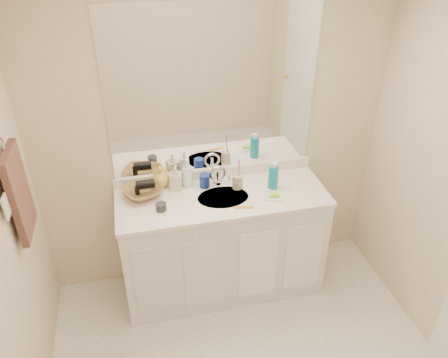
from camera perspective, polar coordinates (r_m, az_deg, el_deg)
wall_back at (r=3.21m, az=-1.31°, el=5.27°), size 2.60×0.02×2.40m
vanity_cabinet at (r=3.41m, az=-0.19°, el=-8.51°), size 1.50×0.55×0.85m
countertop at (r=3.15m, az=-0.21°, el=-2.39°), size 1.52×0.57×0.03m
backsplash at (r=3.33m, az=-1.20°, el=0.85°), size 1.52×0.03×0.08m
sink_basin at (r=3.13m, az=-0.12°, el=-2.55°), size 0.37×0.37×0.02m
faucet at (r=3.24m, az=-0.84°, el=0.19°), size 0.02×0.02×0.11m
mirror at (r=3.06m, az=-1.37°, el=11.26°), size 1.48×0.01×1.20m
blue_mug at (r=3.21m, az=-2.55°, el=-0.22°), size 0.09×0.09×0.10m
tan_cup at (r=3.20m, az=1.77°, el=-0.37°), size 0.08×0.08×0.10m
toothbrush at (r=3.15m, az=1.97°, el=1.17°), size 0.02×0.04×0.19m
mouthwash_bottle at (r=3.20m, az=6.44°, el=0.23°), size 0.09×0.09×0.17m
soap_dish at (r=3.13m, az=6.57°, el=-2.38°), size 0.14×0.12×0.01m
green_soap at (r=3.12m, az=6.59°, el=-2.11°), size 0.07×0.06×0.02m
orange_comb at (r=3.01m, az=2.59°, el=-3.72°), size 0.13×0.05×0.01m
dark_jar at (r=3.01m, az=-8.21°, el=-3.61°), size 0.10×0.10×0.05m
soap_bottle_white at (r=3.21m, az=-4.80°, el=0.84°), size 0.09×0.09×0.22m
soap_bottle_cream at (r=3.19m, az=-6.29°, el=0.22°), size 0.10×0.11×0.19m
soap_bottle_yellow at (r=3.23m, az=-8.28°, el=0.29°), size 0.13×0.13×0.16m
wicker_basket at (r=3.17m, az=-10.52°, el=-1.63°), size 0.35×0.35×0.07m
hair_dryer at (r=3.14m, az=-10.26°, el=-0.71°), size 0.13×0.07×0.07m
towel_ring at (r=2.62m, az=-27.09°, el=3.72°), size 0.01×0.11×0.11m
hand_towel at (r=2.76m, az=-25.19°, el=-1.71°), size 0.04×0.32×0.55m
switch_plate at (r=2.57m, az=-26.58°, el=-3.24°), size 0.01×0.08×0.13m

